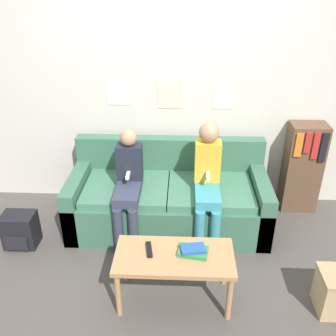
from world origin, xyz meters
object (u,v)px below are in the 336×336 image
(person_left, at_px, (128,182))
(backpack, at_px, (20,230))
(couch, at_px, (169,199))
(coffee_table, at_px, (174,261))
(person_right, at_px, (208,178))
(tv_remote, at_px, (149,249))
(bookshelf, at_px, (302,167))

(person_left, bearing_deg, backpack, -167.46)
(couch, relative_size, coffee_table, 2.16)
(person_right, bearing_deg, couch, 152.63)
(couch, xyz_separation_m, backpack, (-1.39, -0.44, -0.11))
(person_left, xyz_separation_m, backpack, (-1.02, -0.23, -0.42))
(coffee_table, bearing_deg, person_left, 118.70)
(couch, bearing_deg, backpack, -162.64)
(couch, relative_size, person_right, 1.72)
(person_right, bearing_deg, tv_remote, -120.64)
(person_left, bearing_deg, tv_remote, -71.70)
(person_right, relative_size, tv_remote, 6.54)
(coffee_table, relative_size, backpack, 2.66)
(tv_remote, bearing_deg, bookshelf, 31.75)
(backpack, bearing_deg, bookshelf, 15.55)
(couch, xyz_separation_m, tv_remote, (-0.11, -1.00, 0.18))
(person_right, height_order, backpack, person_right)
(tv_remote, distance_m, bookshelf, 2.03)
(person_left, distance_m, bookshelf, 1.87)
(person_right, relative_size, backpack, 3.34)
(tv_remote, relative_size, bookshelf, 0.18)
(coffee_table, relative_size, person_right, 0.80)
(couch, bearing_deg, tv_remote, -96.14)
(person_left, height_order, person_right, person_right)
(couch, height_order, coffee_table, couch)
(bookshelf, bearing_deg, coffee_table, -133.68)
(bookshelf, relative_size, backpack, 2.88)
(couch, relative_size, backpack, 5.75)
(couch, bearing_deg, coffee_table, -85.24)
(person_right, distance_m, bookshelf, 1.18)
(coffee_table, xyz_separation_m, person_right, (0.28, 0.85, 0.25))
(coffee_table, bearing_deg, person_right, 71.49)
(person_left, xyz_separation_m, tv_remote, (0.26, -0.79, -0.13))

